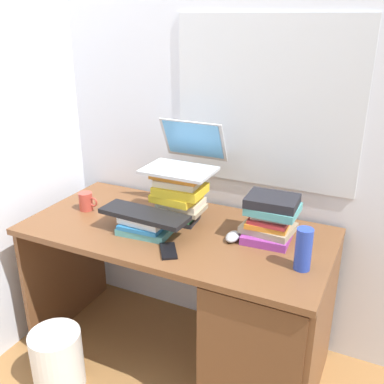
% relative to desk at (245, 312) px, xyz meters
% --- Properties ---
extents(ground_plane, '(6.00, 6.00, 0.00)m').
position_rel_desk_xyz_m(ground_plane, '(-0.37, 0.03, -0.41)').
color(ground_plane, olive).
extents(wall_back, '(6.00, 0.06, 2.60)m').
position_rel_desk_xyz_m(wall_back, '(-0.37, 0.42, 0.89)').
color(wall_back, silver).
rests_on(wall_back, ground).
extents(wall_left, '(0.05, 6.00, 2.60)m').
position_rel_desk_xyz_m(wall_left, '(-1.23, 0.03, 0.89)').
color(wall_left, silver).
rests_on(wall_left, ground).
extents(desk, '(1.45, 0.70, 0.74)m').
position_rel_desk_xyz_m(desk, '(0.00, 0.00, 0.00)').
color(desk, brown).
rests_on(desk, ground).
extents(book_stack_tall, '(0.26, 0.19, 0.25)m').
position_rel_desk_xyz_m(book_stack_tall, '(-0.40, 0.11, 0.47)').
color(book_stack_tall, black).
rests_on(book_stack_tall, desk).
extents(book_stack_keyboard_riser, '(0.25, 0.17, 0.09)m').
position_rel_desk_xyz_m(book_stack_keyboard_riser, '(-0.48, -0.08, 0.38)').
color(book_stack_keyboard_riser, teal).
rests_on(book_stack_keyboard_riser, desk).
extents(book_stack_side, '(0.24, 0.21, 0.21)m').
position_rel_desk_xyz_m(book_stack_side, '(0.05, 0.12, 0.44)').
color(book_stack_side, '#8C338C').
rests_on(book_stack_side, desk).
extents(laptop, '(0.33, 0.32, 0.22)m').
position_rel_desk_xyz_m(laptop, '(-0.40, 0.18, 0.64)').
color(laptop, '#B7BABF').
rests_on(laptop, book_stack_tall).
extents(keyboard, '(0.43, 0.16, 0.02)m').
position_rel_desk_xyz_m(keyboard, '(-0.48, -0.08, 0.43)').
color(keyboard, black).
rests_on(keyboard, book_stack_keyboard_riser).
extents(computer_mouse, '(0.06, 0.10, 0.04)m').
position_rel_desk_xyz_m(computer_mouse, '(-0.09, 0.04, 0.35)').
color(computer_mouse, '#A5A8AD').
rests_on(computer_mouse, desk).
extents(mug, '(0.11, 0.07, 0.09)m').
position_rel_desk_xyz_m(mug, '(-0.89, 0.02, 0.38)').
color(mug, '#B23F33').
rests_on(mug, desk).
extents(water_bottle, '(0.07, 0.07, 0.18)m').
position_rel_desk_xyz_m(water_bottle, '(0.25, -0.07, 0.43)').
color(water_bottle, '#263FA5').
rests_on(water_bottle, desk).
extents(cell_phone, '(0.13, 0.15, 0.01)m').
position_rel_desk_xyz_m(cell_phone, '(-0.30, -0.18, 0.34)').
color(cell_phone, black).
rests_on(cell_phone, desk).
extents(wastebasket, '(0.24, 0.24, 0.30)m').
position_rel_desk_xyz_m(wastebasket, '(-0.79, -0.41, -0.25)').
color(wastebasket, silver).
rests_on(wastebasket, ground).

